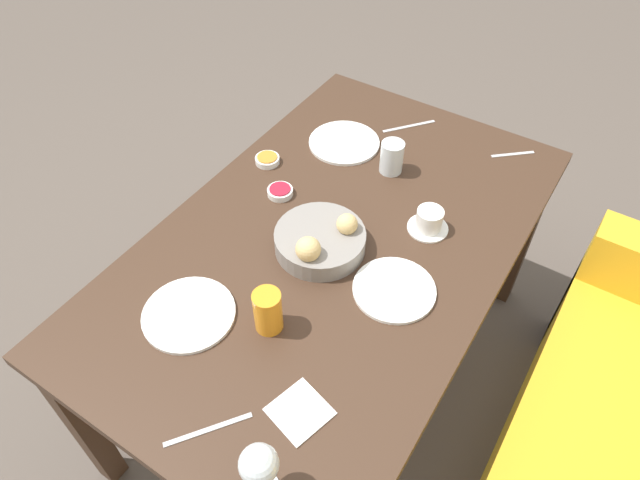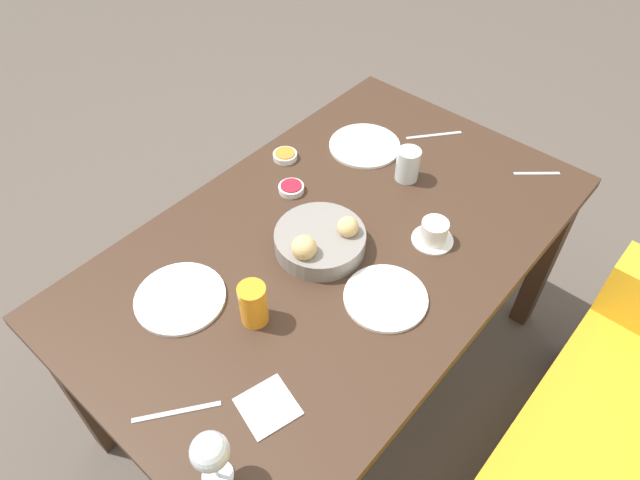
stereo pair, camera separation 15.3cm
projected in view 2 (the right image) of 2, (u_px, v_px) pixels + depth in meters
The scene contains 16 objects.
ground_plane at pixel (332, 373), 2.09m from camera, with size 10.00×10.00×0.00m, color #564C44.
dining_table at pixel (335, 261), 1.63m from camera, with size 1.47×0.90×0.72m.
bread_basket at pixel (320, 240), 1.52m from camera, with size 0.25×0.25×0.11m.
plate_near_left at pixel (365, 146), 1.85m from camera, with size 0.23×0.23×0.01m.
plate_near_right at pixel (180, 298), 1.43m from camera, with size 0.23×0.23×0.01m.
plate_far_center at pixel (386, 298), 1.43m from camera, with size 0.21×0.21×0.01m.
juice_glass at pixel (253, 304), 1.35m from camera, with size 0.07×0.07×0.12m.
water_tumbler at pixel (408, 165), 1.71m from camera, with size 0.07×0.07×0.10m.
wine_glass at pixel (210, 453), 1.05m from camera, with size 0.08×0.08×0.16m.
coffee_cup at pixel (434, 233), 1.55m from camera, with size 0.12×0.12×0.07m.
jam_bowl_berry at pixel (291, 188), 1.70m from camera, with size 0.08×0.08×0.02m.
jam_bowl_honey at pixel (285, 156), 1.81m from camera, with size 0.08×0.08×0.02m.
fork_silver at pixel (177, 412), 1.22m from camera, with size 0.16×0.12×0.00m.
knife_silver at pixel (434, 135), 1.89m from camera, with size 0.16×0.13×0.00m.
spoon_coffee at pixel (537, 173), 1.76m from camera, with size 0.10×0.11×0.00m.
napkin at pixel (268, 406), 1.23m from camera, with size 0.14×0.14×0.00m.
Camera 2 is at (0.84, 0.67, 1.86)m, focal length 32.00 mm.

